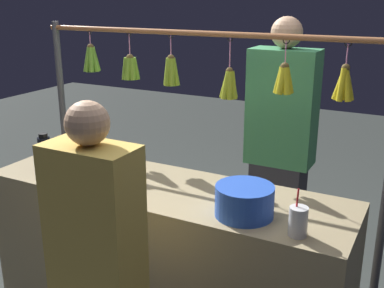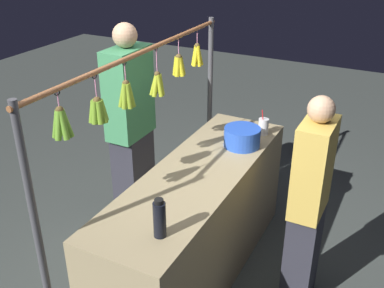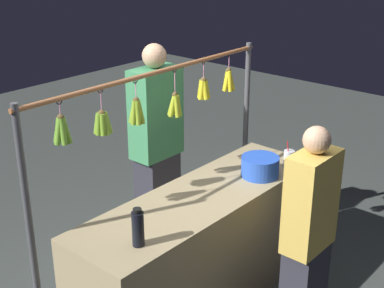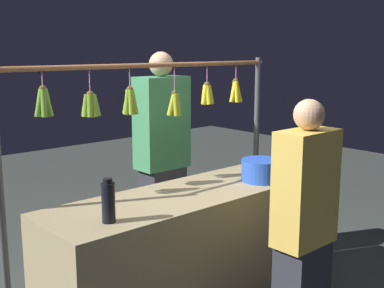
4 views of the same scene
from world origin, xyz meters
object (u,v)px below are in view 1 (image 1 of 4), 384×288
object	(u,v)px
drink_cup	(298,221)
customer_person	(99,288)
water_bottle	(45,154)
vendor_person	(279,158)
blue_bucket	(244,201)

from	to	relation	value
drink_cup	customer_person	xyz separation A→B (m)	(0.65, 0.55, -0.20)
water_bottle	customer_person	size ratio (longest dim) A/B	0.15
drink_cup	vendor_person	size ratio (longest dim) A/B	0.12
blue_bucket	vendor_person	distance (m)	0.95
blue_bucket	customer_person	bearing A→B (deg)	59.07
blue_bucket	drink_cup	distance (m)	0.29
customer_person	blue_bucket	bearing A→B (deg)	-120.93
water_bottle	drink_cup	distance (m)	1.51
vendor_person	customer_person	world-z (taller)	vendor_person
water_bottle	blue_bucket	world-z (taller)	water_bottle
vendor_person	water_bottle	bearing A→B (deg)	40.33
vendor_person	drink_cup	bearing A→B (deg)	111.71
blue_bucket	vendor_person	bearing A→B (deg)	-82.36
vendor_person	blue_bucket	bearing A→B (deg)	97.64
water_bottle	customer_person	world-z (taller)	customer_person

